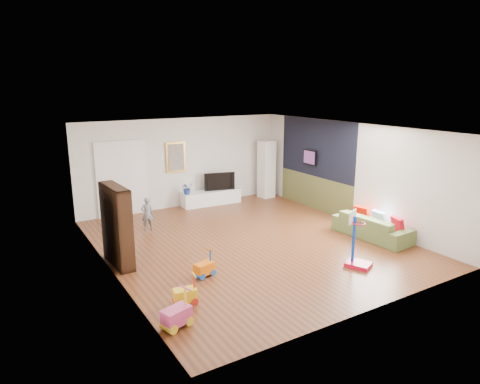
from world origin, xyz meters
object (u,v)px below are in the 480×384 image
basketball_hoop (360,239)px  bookshelf (117,226)px  sofa (372,226)px  media_console (211,198)px

basketball_hoop → bookshelf: bearing=122.2°
sofa → basketball_hoop: (-1.58, -1.08, 0.31)m
media_console → sofa: sofa is taller
media_console → sofa: 5.12m
bookshelf → basketball_hoop: (4.20, -2.71, -0.25)m
media_console → bookshelf: 4.93m
media_console → bookshelf: bookshelf is taller
bookshelf → sofa: (5.78, -1.63, -0.56)m
sofa → basketball_hoop: basketball_hoop is taller
media_console → sofa: size_ratio=0.96×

